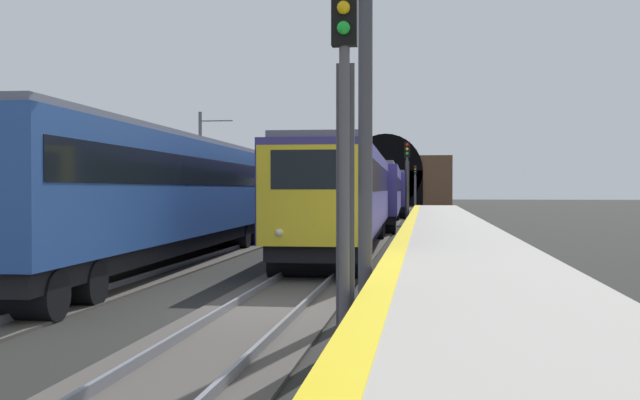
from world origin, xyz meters
The scene contains 13 objects.
ground_plane centered at (0.00, 0.00, 0.00)m, with size 320.00×320.00×0.00m, color black.
platform_right centered at (0.00, -4.10, 0.46)m, with size 112.00×3.85×0.92m, color #ADA89E.
platform_right_edge_strip centered at (0.00, -2.42, 0.92)m, with size 112.00×0.50×0.01m, color yellow.
track_main_line centered at (0.00, 0.00, 0.04)m, with size 160.00×2.76×0.21m.
track_adjacent_line centered at (0.00, 5.07, 0.04)m, with size 160.00×2.94×0.21m.
train_main_approaching centered at (34.50, 0.00, 2.30)m, with size 61.43×3.38×4.00m.
train_adjacent_platform centered at (18.21, 5.07, 2.40)m, with size 42.34×3.29×5.07m.
railway_signal_near centered at (-3.47, -1.93, 3.40)m, with size 0.39×0.38×5.66m.
railway_signal_mid centered at (35.69, -1.93, 3.41)m, with size 0.39×0.38×5.67m.
railway_signal_far centered at (77.61, -1.93, 3.26)m, with size 0.39×0.38×5.41m.
overhead_signal_gantry centered at (-0.11, 2.54, 5.77)m, with size 0.70×9.30×7.62m.
tunnel_portal centered at (93.39, 2.54, 3.69)m, with size 2.31×19.11×10.70m.
catenary_mast_near centered at (32.28, 11.45, 3.88)m, with size 0.22×2.30×7.52m.
Camera 1 is at (-14.52, -3.13, 2.47)m, focal length 41.41 mm.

